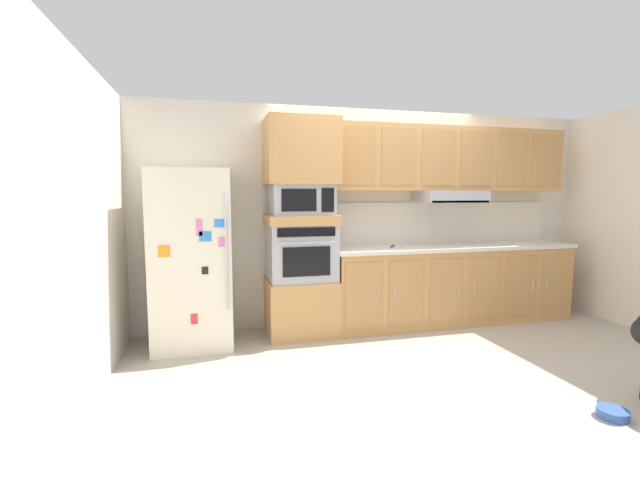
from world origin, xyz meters
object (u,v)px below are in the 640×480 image
refrigerator (192,259)px  built_in_oven (301,252)px  dog_food_bowl (613,413)px  screwdriver (393,246)px  microwave (301,200)px

refrigerator → built_in_oven: bearing=3.4°
built_in_oven → dog_food_bowl: 2.97m
screwdriver → dog_food_bowl: (0.63, -2.27, -0.90)m
microwave → dog_food_bowl: bearing=-53.2°
built_in_oven → dog_food_bowl: (1.70, -2.27, -0.87)m
microwave → screwdriver: 1.19m
built_in_oven → microwave: (0.00, -0.00, 0.56)m
built_in_oven → screwdriver: bearing=-0.1°
refrigerator → dog_food_bowl: bearing=-37.9°
built_in_oven → refrigerator: bearing=-176.6°
refrigerator → screwdriver: refrigerator is taller
built_in_oven → screwdriver: size_ratio=4.15×
microwave → dog_food_bowl: size_ratio=3.22×
screwdriver → microwave: bearing=179.9°
refrigerator → dog_food_bowl: (2.83, -2.20, -0.85)m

